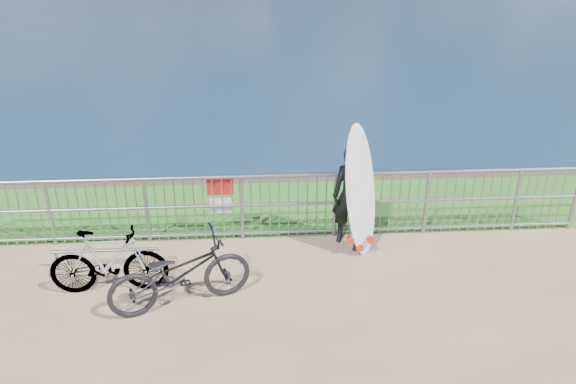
{
  "coord_description": "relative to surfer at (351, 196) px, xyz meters",
  "views": [
    {
      "loc": [
        -0.27,
        -6.45,
        4.53
      ],
      "look_at": [
        0.21,
        1.2,
        1.0
      ],
      "focal_mm": 35.0,
      "sensor_mm": 36.0,
      "label": 1
    }
  ],
  "objects": [
    {
      "name": "bicycle_far",
      "position": [
        -3.52,
        -1.19,
        -0.33
      ],
      "size": [
        1.61,
        0.51,
        0.96
      ],
      "primitive_type": "imported",
      "rotation": [
        0.0,
        0.0,
        1.6
      ],
      "color": "black",
      "rests_on": "ground"
    },
    {
      "name": "surfboard",
      "position": [
        0.09,
        -0.29,
        0.14
      ],
      "size": [
        0.69,
        0.66,
        2.05
      ],
      "color": "silver",
      "rests_on": "ground"
    },
    {
      "name": "bicycle_near",
      "position": [
        -2.51,
        -1.57,
        -0.31
      ],
      "size": [
        2.02,
        1.26,
        1.0
      ],
      "primitive_type": "imported",
      "rotation": [
        0.0,
        0.0,
        1.91
      ],
      "color": "black",
      "rests_on": "ground"
    },
    {
      "name": "bike_rack",
      "position": [
        -3.73,
        -0.6,
        -0.53
      ],
      "size": [
        1.6,
        0.05,
        0.34
      ],
      "color": "gray",
      "rests_on": "ground"
    },
    {
      "name": "railing",
      "position": [
        -1.21,
        0.19,
        -0.23
      ],
      "size": [
        10.06,
        0.1,
        1.13
      ],
      "color": "gray",
      "rests_on": "ground"
    },
    {
      "name": "surfer",
      "position": [
        0.0,
        0.0,
        0.0
      ],
      "size": [
        0.67,
        0.53,
        1.61
      ],
      "primitive_type": "imported",
      "rotation": [
        0.0,
        0.0,
        -0.27
      ],
      "color": "black",
      "rests_on": "ground"
    },
    {
      "name": "grass_strip",
      "position": [
        -1.22,
        1.29,
        -0.8
      ],
      "size": [
        120.0,
        120.0,
        0.0
      ],
      "primitive_type": "plane",
      "color": "#25671C",
      "rests_on": "ground"
    }
  ]
}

